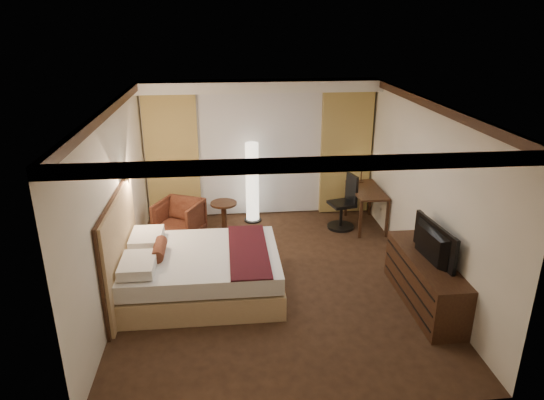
{
  "coord_description": "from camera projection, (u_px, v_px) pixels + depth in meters",
  "views": [
    {
      "loc": [
        -0.71,
        -6.54,
        3.8
      ],
      "look_at": [
        0.0,
        0.4,
        1.15
      ],
      "focal_mm": 32.0,
      "sensor_mm": 36.0,
      "label": 1
    }
  ],
  "objects": [
    {
      "name": "back_wall",
      "position": [
        260.0,
        149.0,
        9.57
      ],
      "size": [
        4.5,
        0.02,
        2.7
      ],
      "primitive_type": "cube",
      "color": "white",
      "rests_on": "floor"
    },
    {
      "name": "headboard",
      "position": [
        121.0,
        249.0,
        6.77
      ],
      "size": [
        0.12,
        2.04,
        1.5
      ],
      "primitive_type": null,
      "color": "tan",
      "rests_on": "floor"
    },
    {
      "name": "wall_sconce",
      "position": [
        132.0,
        171.0,
        7.28
      ],
      "size": [
        0.24,
        0.24,
        0.24
      ],
      "primitive_type": null,
      "color": "white",
      "rests_on": "left_wall"
    },
    {
      "name": "soffit",
      "position": [
        260.0,
        86.0,
        8.9
      ],
      "size": [
        4.5,
        0.5,
        0.2
      ],
      "primitive_type": "cube",
      "color": "white",
      "rests_on": "ceiling"
    },
    {
      "name": "floor_lamp",
      "position": [
        252.0,
        183.0,
        9.34
      ],
      "size": [
        0.34,
        0.34,
        1.59
      ],
      "primitive_type": null,
      "color": "white",
      "rests_on": "floor"
    },
    {
      "name": "right_wall",
      "position": [
        424.0,
        192.0,
        7.23
      ],
      "size": [
        0.02,
        5.5,
        2.7
      ],
      "primitive_type": "cube",
      "color": "white",
      "rests_on": "floor"
    },
    {
      "name": "left_wall",
      "position": [
        116.0,
        203.0,
        6.8
      ],
      "size": [
        0.02,
        5.5,
        2.7
      ],
      "primitive_type": "cube",
      "color": "white",
      "rests_on": "floor"
    },
    {
      "name": "crown_molding",
      "position": [
        275.0,
        108.0,
        6.56
      ],
      "size": [
        4.5,
        5.5,
        0.12
      ],
      "primitive_type": null,
      "color": "black",
      "rests_on": "ceiling"
    },
    {
      "name": "desk",
      "position": [
        366.0,
        208.0,
        9.26
      ],
      "size": [
        0.55,
        1.16,
        0.75
      ],
      "primitive_type": null,
      "color": "black",
      "rests_on": "floor"
    },
    {
      "name": "floor",
      "position": [
        275.0,
        278.0,
        7.5
      ],
      "size": [
        4.5,
        5.5,
        0.01
      ],
      "primitive_type": "cube",
      "color": "#321E13",
      "rests_on": "ground"
    },
    {
      "name": "curtain_left_drape",
      "position": [
        173.0,
        158.0,
        9.32
      ],
      "size": [
        1.0,
        0.14,
        2.45
      ],
      "primitive_type": "cube",
      "color": "tan",
      "rests_on": "back_wall"
    },
    {
      "name": "bed",
      "position": [
        203.0,
        272.0,
        7.03
      ],
      "size": [
        2.22,
        1.74,
        0.65
      ],
      "primitive_type": null,
      "color": "white",
      "rests_on": "floor"
    },
    {
      "name": "ceiling",
      "position": [
        275.0,
        103.0,
        6.54
      ],
      "size": [
        4.5,
        5.5,
        0.01
      ],
      "primitive_type": "cube",
      "color": "white",
      "rests_on": "back_wall"
    },
    {
      "name": "desk_lamp",
      "position": [
        361.0,
        174.0,
        9.46
      ],
      "size": [
        0.18,
        0.18,
        0.34
      ],
      "primitive_type": null,
      "color": "#FFD899",
      "rests_on": "desk"
    },
    {
      "name": "television",
      "position": [
        428.0,
        238.0,
        6.49
      ],
      "size": [
        0.7,
        1.11,
        0.14
      ],
      "primitive_type": "imported",
      "rotation": [
        0.0,
        0.0,
        1.66
      ],
      "color": "black",
      "rests_on": "dresser"
    },
    {
      "name": "dresser",
      "position": [
        425.0,
        281.0,
        6.73
      ],
      "size": [
        0.5,
        1.84,
        0.71
      ],
      "primitive_type": null,
      "color": "black",
      "rests_on": "floor"
    },
    {
      "name": "office_chair",
      "position": [
        342.0,
        202.0,
        9.11
      ],
      "size": [
        0.61,
        0.61,
        1.06
      ],
      "primitive_type": null,
      "rotation": [
        0.0,
        0.0,
        0.24
      ],
      "color": "black",
      "rests_on": "floor"
    },
    {
      "name": "armchair",
      "position": [
        179.0,
        217.0,
        8.79
      ],
      "size": [
        0.97,
        0.94,
        0.77
      ],
      "primitive_type": "imported",
      "rotation": [
        0.0,
        0.0,
        -0.43
      ],
      "color": "#482015",
      "rests_on": "floor"
    },
    {
      "name": "curtain_right_drape",
      "position": [
        346.0,
        153.0,
        9.64
      ],
      "size": [
        1.0,
        0.14,
        2.45
      ],
      "primitive_type": "cube",
      "color": "tan",
      "rests_on": "back_wall"
    },
    {
      "name": "curtain_sheer",
      "position": [
        260.0,
        155.0,
        9.53
      ],
      "size": [
        2.48,
        0.04,
        2.45
      ],
      "primitive_type": "cube",
      "color": "silver",
      "rests_on": "back_wall"
    },
    {
      "name": "side_table",
      "position": [
        224.0,
        216.0,
        9.14
      ],
      "size": [
        0.5,
        0.5,
        0.55
      ],
      "primitive_type": null,
      "color": "black",
      "rests_on": "floor"
    }
  ]
}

